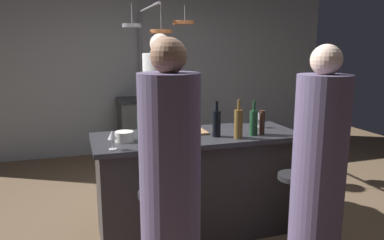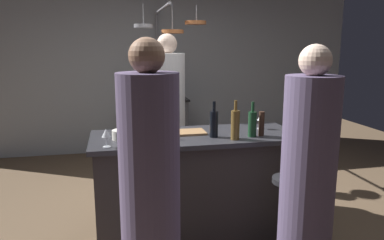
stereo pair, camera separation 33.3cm
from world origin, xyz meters
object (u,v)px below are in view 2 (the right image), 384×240
object	(u,v)px
bar_stool_left	(145,230)
wine_bottle_green	(252,123)
bar_stool_right	(288,215)
wine_bottle_amber	(235,124)
wine_glass_near_right_guest	(106,134)
chef	(168,123)
guest_left	(150,193)
mixing_bowl_blue	(158,137)
pepper_mill	(261,124)
stove_range	(160,126)
guest_right	(307,184)
wine_bottle_dark	(214,123)
wine_glass_by_chef	(261,118)
wine_bottle_red	(139,123)
mixing_bowl_ceramic	(121,135)
cutting_board	(187,132)

from	to	relation	value
bar_stool_left	wine_bottle_green	distance (m)	1.24
bar_stool_right	wine_bottle_amber	distance (m)	0.82
bar_stool_right	wine_glass_near_right_guest	world-z (taller)	wine_glass_near_right_guest
bar_stool_left	wine_bottle_amber	size ratio (longest dim) A/B	2.08
chef	wine_bottle_amber	world-z (taller)	chef
guest_left	wine_glass_near_right_guest	bearing A→B (deg)	110.04
wine_glass_near_right_guest	mixing_bowl_blue	xyz separation A→B (m)	(0.40, 0.09, -0.07)
bar_stool_left	pepper_mill	world-z (taller)	pepper_mill
stove_range	guest_right	xyz separation A→B (m)	(0.53, -3.43, 0.33)
guest_right	chef	bearing A→B (deg)	108.84
guest_right	wine_bottle_dark	size ratio (longest dim) A/B	5.46
stove_range	mixing_bowl_blue	xyz separation A→B (m)	(-0.35, -2.61, 0.49)
wine_glass_near_right_guest	wine_glass_by_chef	distance (m)	1.44
mixing_bowl_blue	wine_bottle_red	bearing A→B (deg)	126.52
pepper_mill	mixing_bowl_blue	world-z (taller)	pepper_mill
stove_range	mixing_bowl_ceramic	size ratio (longest dim) A/B	5.89
cutting_board	mixing_bowl_ceramic	distance (m)	0.58
cutting_board	mixing_bowl_ceramic	xyz separation A→B (m)	(-0.57, -0.10, 0.03)
bar_stool_right	wine_bottle_amber	size ratio (longest dim) A/B	2.08
wine_bottle_red	bar_stool_left	bearing A→B (deg)	-91.63
wine_bottle_green	guest_left	bearing A→B (deg)	-140.20
wine_bottle_amber	wine_glass_near_right_guest	size ratio (longest dim) A/B	2.24
bar_stool_right	wine_bottle_green	bearing A→B (deg)	106.80
bar_stool_left	pepper_mill	size ratio (longest dim) A/B	3.24
guest_left	mixing_bowl_blue	xyz separation A→B (m)	(0.15, 0.80, 0.14)
chef	wine_bottle_green	size ratio (longest dim) A/B	5.98
mixing_bowl_ceramic	wine_bottle_amber	bearing A→B (deg)	-12.30
guest_right	bar_stool_left	size ratio (longest dim) A/B	2.46
chef	bar_stool_right	world-z (taller)	chef
bar_stool_left	wine_glass_near_right_guest	size ratio (longest dim) A/B	4.66
stove_range	bar_stool_right	distance (m)	3.13
chef	wine_bottle_green	xyz separation A→B (m)	(0.56, -1.07, 0.19)
chef	pepper_mill	xyz separation A→B (m)	(0.65, -1.06, 0.18)
wine_glass_near_right_guest	wine_glass_by_chef	bearing A→B (deg)	14.11
chef	wine_bottle_red	xyz separation A→B (m)	(-0.37, -0.88, 0.19)
guest_left	wine_glass_by_chef	xyz separation A→B (m)	(1.14, 1.06, 0.21)
pepper_mill	mixing_bowl_ceramic	distance (m)	1.19
stove_range	guest_right	size ratio (longest dim) A/B	0.53
guest_right	wine_bottle_green	size ratio (longest dim) A/B	5.59
bar_stool_left	wine_bottle_amber	world-z (taller)	wine_bottle_amber
bar_stool_right	wine_bottle_dark	distance (m)	0.93
chef	wine_bottle_dark	bearing A→B (deg)	-76.62
wine_bottle_green	mixing_bowl_ceramic	world-z (taller)	wine_bottle_green
wine_bottle_dark	wine_glass_by_chef	world-z (taller)	wine_bottle_dark
wine_glass_by_chef	bar_stool_right	bearing A→B (deg)	-94.15
chef	wine_bottle_dark	distance (m)	1.06
wine_bottle_dark	mixing_bowl_ceramic	xyz separation A→B (m)	(-0.77, 0.08, -0.08)
stove_range	wine_glass_near_right_guest	xyz separation A→B (m)	(-0.75, -2.71, 0.56)
wine_bottle_red	mixing_bowl_blue	xyz separation A→B (m)	(0.13, -0.18, -0.09)
guest_right	mixing_bowl_blue	size ratio (longest dim) A/B	10.00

